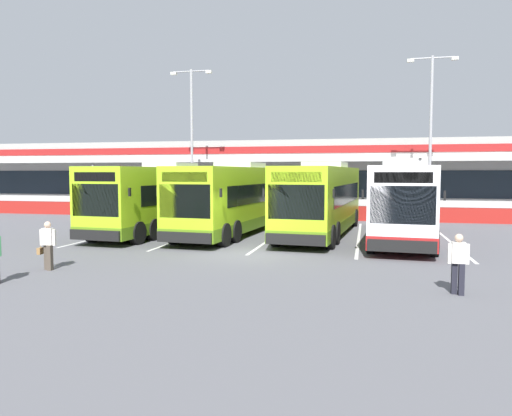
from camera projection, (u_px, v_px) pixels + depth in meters
name	position (u px, v px, depth m)	size (l,w,h in m)	color
ground_plane	(250.00, 253.00, 19.54)	(200.00, 200.00, 0.00)	#56565B
terminal_building	(317.00, 175.00, 45.49)	(70.00, 13.00, 6.00)	#B7B7B2
red_barrier_wall	(299.00, 211.00, 33.61)	(60.00, 0.40, 1.10)	maroon
coach_bus_leftmost	(163.00, 199.00, 26.57)	(3.75, 12.32, 3.78)	#9ED11E
coach_bus_left_centre	(235.00, 200.00, 25.84)	(3.75, 12.32, 3.78)	#9ED11E
coach_bus_centre	(322.00, 200.00, 25.23)	(3.75, 12.32, 3.78)	#9ED11E
coach_bus_right_centre	(404.00, 203.00, 23.46)	(3.75, 12.32, 3.78)	silver
bay_stripe_far_west	(129.00, 230.00, 27.23)	(0.14, 13.00, 0.01)	silver
bay_stripe_west	(200.00, 232.00, 26.31)	(0.14, 13.00, 0.01)	silver
bay_stripe_mid_west	(277.00, 235.00, 25.38)	(0.14, 13.00, 0.01)	silver
bay_stripe_centre	(359.00, 237.00, 24.45)	(0.14, 13.00, 0.01)	silver
bay_stripe_mid_east	(448.00, 239.00, 23.53)	(0.14, 13.00, 0.01)	silver
pedestrian_with_handbag	(48.00, 244.00, 16.14)	(0.63, 0.30, 1.62)	#4C4238
pedestrian_in_dark_coat	(458.00, 262.00, 12.88)	(0.53, 0.31, 1.62)	black
lamp_post_west	(192.00, 132.00, 37.07)	(3.24, 0.28, 11.00)	#9E9EA3
lamp_post_centre	(431.00, 127.00, 32.77)	(3.24, 0.28, 11.00)	#9E9EA3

